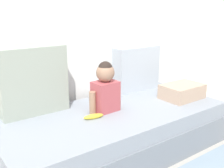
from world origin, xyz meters
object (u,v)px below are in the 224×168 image
object	(u,v)px
toddler	(105,88)
throw_pillow_right	(136,69)
banana	(93,116)
folded_blanket	(182,91)
couch	(114,132)
throw_pillow_left	(33,81)

from	to	relation	value
toddler	throw_pillow_right	bearing A→B (deg)	26.27
banana	folded_blanket	size ratio (longest dim) A/B	0.42
folded_blanket	couch	bearing A→B (deg)	171.17
couch	throw_pillow_left	bearing A→B (deg)	147.18
folded_blanket	throw_pillow_right	bearing A→B (deg)	110.79
toddler	banana	distance (m)	0.28
throw_pillow_left	throw_pillow_right	xyz separation A→B (m)	(1.13, 0.00, -0.05)
folded_blanket	banana	bearing A→B (deg)	175.06
couch	toddler	bearing A→B (deg)	130.66
throw_pillow_right	toddler	xyz separation A→B (m)	(-0.62, -0.30, -0.03)
toddler	folded_blanket	xyz separation A→B (m)	(0.80, -0.18, -0.14)
couch	folded_blanket	size ratio (longest dim) A/B	5.14
throw_pillow_right	folded_blanket	distance (m)	0.54
throw_pillow_right	banana	size ratio (longest dim) A/B	3.12
throw_pillow_left	banana	size ratio (longest dim) A/B	3.33
throw_pillow_left	folded_blanket	xyz separation A→B (m)	(1.31, -0.48, -0.21)
throw_pillow_right	banana	xyz separation A→B (m)	(-0.80, -0.40, -0.22)
banana	folded_blanket	xyz separation A→B (m)	(0.98, -0.08, 0.05)
couch	banana	size ratio (longest dim) A/B	12.09
throw_pillow_left	toddler	size ratio (longest dim) A/B	1.30
throw_pillow_right	banana	bearing A→B (deg)	-153.67
toddler	banana	size ratio (longest dim) A/B	2.57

